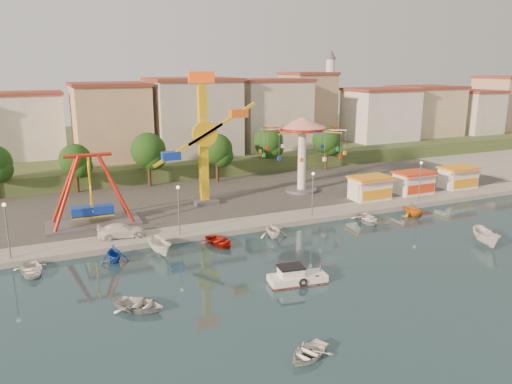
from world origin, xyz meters
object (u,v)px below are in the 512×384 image
rowboat_a (140,305)px  kamikaze_tower (207,143)px  van (121,231)px  skiff (486,237)px  wave_swinger (302,138)px  cabin_motorboat (296,278)px  pirate_ship_ride (91,191)px

rowboat_a → kamikaze_tower: bearing=13.0°
kamikaze_tower → van: bearing=-145.0°
skiff → van: van is taller
wave_swinger → skiff: 27.22m
rowboat_a → cabin_motorboat: bearing=-50.4°
skiff → van: bearing=176.6°
skiff → van: (-33.62, 16.12, 0.44)m
kamikaze_tower → cabin_motorboat: size_ratio=3.25×
van → rowboat_a: bearing=-179.0°
kamikaze_tower → skiff: 33.48m
cabin_motorboat → rowboat_a: bearing=-175.5°
cabin_motorboat → wave_swinger: bearing=67.5°
wave_swinger → cabin_motorboat: 30.13m
kamikaze_tower → wave_swinger: bearing=1.3°
kamikaze_tower → skiff: (21.15, -24.84, -7.48)m
pirate_ship_ride → wave_swinger: wave_swinger is taller
pirate_ship_ride → wave_swinger: size_ratio=0.86×
skiff → wave_swinger: bearing=128.6°
kamikaze_tower → rowboat_a: 28.93m
cabin_motorboat → rowboat_a: (-12.96, 0.71, -0.05)m
rowboat_a → wave_swinger: bearing=-5.7°
wave_swinger → rowboat_a: wave_swinger is taller
pirate_ship_ride → cabin_motorboat: pirate_ship_ride is taller
kamikaze_tower → skiff: bearing=-49.6°
pirate_ship_ride → skiff: (35.77, -21.78, -3.54)m
pirate_ship_ride → wave_swinger: 28.85m
pirate_ship_ride → van: bearing=-69.3°
wave_swinger → rowboat_a: (-27.59, -24.47, -7.78)m
wave_swinger → rowboat_a: size_ratio=2.92×
kamikaze_tower → cabin_motorboat: bearing=-91.9°
kamikaze_tower → rowboat_a: size_ratio=4.15×
cabin_motorboat → van: van is taller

